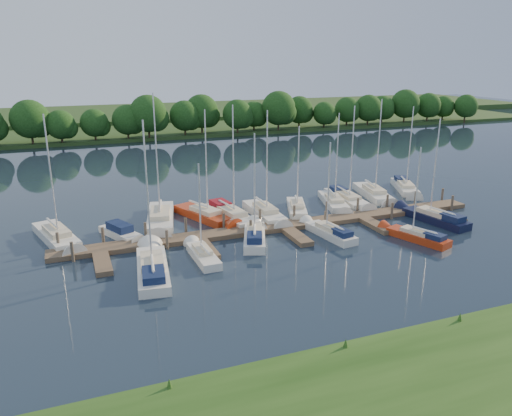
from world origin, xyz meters
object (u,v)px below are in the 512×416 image
object	(u,v)px
sailboat_n_0	(58,239)
motorboat	(121,234)
sailboat_n_5	(266,215)
dock	(286,228)
sailboat_s_2	(255,237)

from	to	relation	value
sailboat_n_0	motorboat	world-z (taller)	sailboat_n_0
sailboat_n_0	sailboat_n_5	bearing A→B (deg)	163.16
dock	sailboat_n_5	size ratio (longest dim) A/B	3.72
sailboat_n_5	sailboat_s_2	size ratio (longest dim) A/B	1.13
dock	sailboat_s_2	size ratio (longest dim) A/B	4.22
sailboat_n_0	sailboat_s_2	distance (m)	16.54
sailboat_n_0	sailboat_s_2	xyz separation A→B (m)	(15.53, -5.70, 0.05)
motorboat	sailboat_s_2	xyz separation A→B (m)	(10.42, -4.89, 0.01)
sailboat_n_5	dock	bearing A→B (deg)	94.65
dock	sailboat_s_2	xyz separation A→B (m)	(-3.53, -1.36, 0.13)
sailboat_s_2	dock	bearing A→B (deg)	42.06
motorboat	sailboat_s_2	world-z (taller)	sailboat_s_2
sailboat_s_2	motorboat	bearing A→B (deg)	175.83
dock	sailboat_n_5	world-z (taller)	sailboat_n_5
motorboat	sailboat_s_2	distance (m)	11.51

